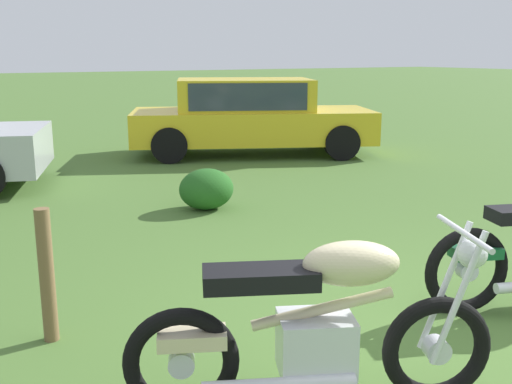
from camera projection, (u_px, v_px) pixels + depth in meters
ground_plane at (440, 345)px, 4.03m from camera, size 120.00×120.00×0.00m
motorcycle_cream at (317, 326)px, 3.22m from camera, size 1.88×1.08×1.02m
car_yellow at (249, 113)px, 11.44m from camera, size 4.82×3.46×1.43m
shrub_low at (206, 189)px, 7.49m from camera, size 0.69×0.60×0.51m
fence_post_wooden at (47, 276)px, 4.01m from camera, size 0.10×0.10×0.92m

